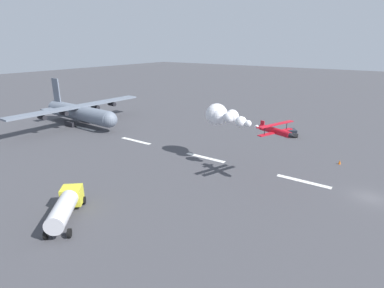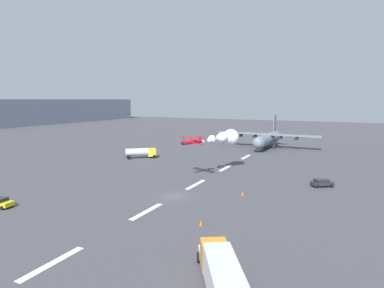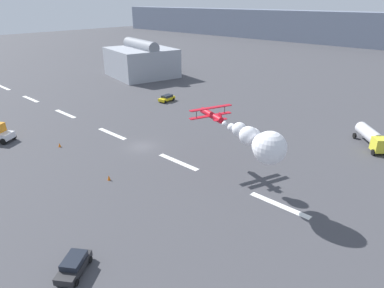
# 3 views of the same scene
# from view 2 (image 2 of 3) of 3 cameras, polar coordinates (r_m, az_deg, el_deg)

# --- Properties ---
(ground_plane) EXTENTS (440.00, 440.00, 0.00)m
(ground_plane) POSITION_cam_2_polar(r_m,az_deg,el_deg) (57.72, -3.06, -9.05)
(ground_plane) COLOR #424247
(ground_plane) RESTS_ON ground
(runway_stripe_3) EXTENTS (8.00, 0.90, 0.01)m
(runway_stripe_3) POSITION_cam_2_polar(r_m,az_deg,el_deg) (38.51, -23.16, -18.54)
(runway_stripe_3) COLOR white
(runway_stripe_3) RESTS_ON ground
(runway_stripe_4) EXTENTS (8.00, 0.90, 0.01)m
(runway_stripe_4) POSITION_cam_2_polar(r_m,az_deg,el_deg) (50.63, -7.89, -11.54)
(runway_stripe_4) COLOR white
(runway_stripe_4) RESTS_ON ground
(runway_stripe_5) EXTENTS (8.00, 0.90, 0.01)m
(runway_stripe_5) POSITION_cam_2_polar(r_m,az_deg,el_deg) (65.21, 0.65, -7.06)
(runway_stripe_5) COLOR white
(runway_stripe_5) RESTS_ON ground
(runway_stripe_6) EXTENTS (8.00, 0.90, 0.01)m
(runway_stripe_6) POSITION_cam_2_polar(r_m,az_deg,el_deg) (80.92, 5.89, -4.19)
(runway_stripe_6) COLOR white
(runway_stripe_6) RESTS_ON ground
(runway_stripe_7) EXTENTS (8.00, 0.90, 0.01)m
(runway_stripe_7) POSITION_cam_2_polar(r_m,az_deg,el_deg) (97.21, 9.37, -2.24)
(runway_stripe_7) COLOR white
(runway_stripe_7) RESTS_ON ground
(runway_stripe_8) EXTENTS (8.00, 0.90, 0.01)m
(runway_stripe_8) POSITION_cam_2_polar(r_m,az_deg,el_deg) (113.85, 11.84, -0.84)
(runway_stripe_8) COLOR white
(runway_stripe_8) RESTS_ON ground
(cargo_transport_plane) EXTENTS (24.68, 35.61, 11.00)m
(cargo_transport_plane) POSITION_cam_2_polar(r_m,az_deg,el_deg) (115.27, 12.90, 0.89)
(cargo_transport_plane) COLOR slate
(cargo_transport_plane) RESTS_ON ground
(stunt_biplane_red) EXTENTS (17.29, 9.62, 3.83)m
(stunt_biplane_red) POSITION_cam_2_polar(r_m,az_deg,el_deg) (76.59, 5.88, 1.08)
(stunt_biplane_red) COLOR red
(semi_truck_orange) EXTENTS (13.97, 9.76, 3.70)m
(semi_truck_orange) POSITION_cam_2_polar(r_m,az_deg,el_deg) (28.74, 5.48, -22.67)
(semi_truck_orange) COLOR silver
(semi_truck_orange) RESTS_ON ground
(fuel_tanker_truck) EXTENTS (7.46, 7.94, 2.90)m
(fuel_tanker_truck) POSITION_cam_2_polar(r_m,az_deg,el_deg) (94.70, -8.83, -1.43)
(fuel_tanker_truck) COLOR yellow
(fuel_tanker_truck) RESTS_ON ground
(followme_car_yellow) EXTENTS (3.80, 4.40, 1.52)m
(followme_car_yellow) POSITION_cam_2_polar(r_m,az_deg,el_deg) (68.19, 21.68, -6.26)
(followme_car_yellow) COLOR #262628
(followme_car_yellow) RESTS_ON ground
(traffic_cone_near) EXTENTS (0.44, 0.44, 0.75)m
(traffic_cone_near) POSITION_cam_2_polar(r_m,az_deg,el_deg) (44.94, 1.57, -13.51)
(traffic_cone_near) COLOR orange
(traffic_cone_near) RESTS_ON ground
(traffic_cone_far) EXTENTS (0.44, 0.44, 0.75)m
(traffic_cone_far) POSITION_cam_2_polar(r_m,az_deg,el_deg) (58.70, 8.78, -8.47)
(traffic_cone_far) COLOR orange
(traffic_cone_far) RESTS_ON ground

